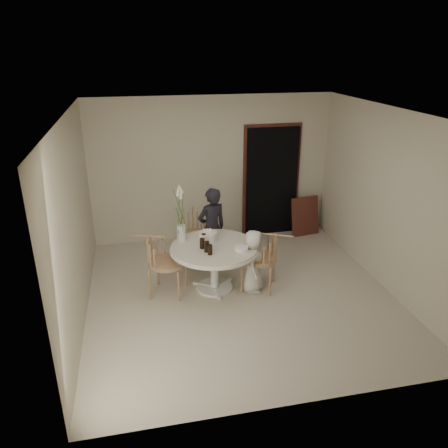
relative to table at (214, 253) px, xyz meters
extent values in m
plane|color=silver|center=(0.35, -0.25, -0.62)|extent=(4.50, 4.50, 0.00)
plane|color=silver|center=(0.35, -0.25, 2.08)|extent=(4.50, 4.50, 0.00)
plane|color=beige|center=(0.35, 2.00, 0.73)|extent=(4.50, 0.00, 4.50)
plane|color=beige|center=(0.35, -2.50, 0.73)|extent=(4.50, 0.00, 4.50)
plane|color=beige|center=(-1.90, -0.25, 0.73)|extent=(0.00, 4.50, 4.50)
plane|color=beige|center=(2.60, -0.25, 0.73)|extent=(0.00, 4.50, 4.50)
cube|color=black|center=(1.50, 1.94, 0.43)|extent=(1.00, 0.10, 2.10)
cube|color=maroon|center=(1.50, 1.98, 0.49)|extent=(1.12, 0.03, 2.22)
cylinder|color=white|center=(0.00, 0.00, -0.60)|extent=(0.56, 0.56, 0.04)
cylinder|color=white|center=(0.00, 0.00, -0.27)|extent=(0.12, 0.12, 0.65)
cylinder|color=white|center=(0.00, 0.00, 0.07)|extent=(1.33, 1.33, 0.03)
cylinder|color=silver|center=(0.00, 0.00, 0.09)|extent=(1.30, 1.30, 0.04)
cube|color=maroon|center=(2.14, 1.70, -0.23)|extent=(0.60, 0.26, 0.76)
cylinder|color=#AA7C5C|center=(-0.37, 1.03, -0.41)|extent=(0.03, 0.03, 0.41)
cylinder|color=#AA7C5C|center=(0.00, 0.98, -0.41)|extent=(0.03, 0.03, 0.41)
cylinder|color=#AA7C5C|center=(-0.31, 1.39, -0.41)|extent=(0.03, 0.03, 0.41)
cylinder|color=#AA7C5C|center=(0.05, 1.34, -0.41)|extent=(0.03, 0.03, 0.41)
cylinder|color=#AA7C5C|center=(-0.16, 1.18, -0.19)|extent=(0.46, 0.46, 0.05)
cylinder|color=#AA7C5C|center=(0.56, 0.19, -0.37)|extent=(0.03, 0.03, 0.48)
cylinder|color=#AA7C5C|center=(0.38, -0.20, -0.37)|extent=(0.03, 0.03, 0.48)
cylinder|color=#AA7C5C|center=(0.95, 0.01, -0.37)|extent=(0.03, 0.03, 0.48)
cylinder|color=#AA7C5C|center=(0.77, -0.38, -0.37)|extent=(0.03, 0.03, 0.48)
cylinder|color=#AA7C5C|center=(0.67, -0.09, -0.11)|extent=(0.54, 0.54, 0.05)
cylinder|color=#AA7C5C|center=(-0.58, -0.26, -0.37)|extent=(0.03, 0.03, 0.49)
cylinder|color=#AA7C5C|center=(-0.43, 0.15, -0.37)|extent=(0.03, 0.03, 0.49)
cylinder|color=#AA7C5C|center=(-0.99, -0.11, -0.37)|extent=(0.03, 0.03, 0.49)
cylinder|color=#AA7C5C|center=(-0.84, 0.31, -0.37)|extent=(0.03, 0.03, 0.49)
cylinder|color=#AA7C5C|center=(-0.71, 0.02, -0.10)|extent=(0.55, 0.55, 0.05)
imported|color=black|center=(0.10, 0.73, 0.08)|extent=(0.59, 0.48, 1.40)
imported|color=silver|center=(0.56, -0.16, -0.12)|extent=(0.45, 0.56, 0.99)
cylinder|color=white|center=(-0.06, 0.22, 0.18)|extent=(0.28, 0.28, 0.13)
cylinder|color=beige|center=(-0.06, 0.22, 0.27)|extent=(0.01, 0.01, 0.05)
cylinder|color=beige|center=(-0.01, 0.26, 0.27)|extent=(0.01, 0.01, 0.05)
cylinder|color=beige|center=(-0.10, 0.25, 0.27)|extent=(0.01, 0.01, 0.05)
cylinder|color=beige|center=(-0.03, 0.18, 0.27)|extent=(0.01, 0.01, 0.05)
cylinder|color=black|center=(-0.14, -0.17, 0.19)|extent=(0.08, 0.08, 0.16)
cylinder|color=black|center=(-0.11, -0.26, 0.19)|extent=(0.09, 0.09, 0.15)
cylinder|color=black|center=(-0.19, -0.04, 0.19)|extent=(0.10, 0.10, 0.16)
cylinder|color=black|center=(-0.13, 0.15, 0.19)|extent=(0.08, 0.08, 0.14)
cylinder|color=white|center=(0.36, -0.22, 0.14)|extent=(0.20, 0.20, 0.05)
cylinder|color=silver|center=(-0.45, 0.31, 0.24)|extent=(0.13, 0.13, 0.25)
cylinder|color=#3C622A|center=(-0.43, 0.33, 0.55)|extent=(0.01, 0.01, 0.62)
cone|color=white|center=(-0.43, 0.33, 0.86)|extent=(0.06, 0.06, 0.16)
cylinder|color=#3C622A|center=(-0.48, 0.33, 0.57)|extent=(0.01, 0.01, 0.67)
cone|color=white|center=(-0.48, 0.33, 0.91)|extent=(0.06, 0.06, 0.16)
cylinder|color=#3C622A|center=(-0.45, 0.29, 0.60)|extent=(0.01, 0.01, 0.72)
cone|color=white|center=(-0.45, 0.29, 0.96)|extent=(0.06, 0.06, 0.16)
camera|label=1|loc=(-1.08, -5.79, 2.90)|focal=35.00mm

